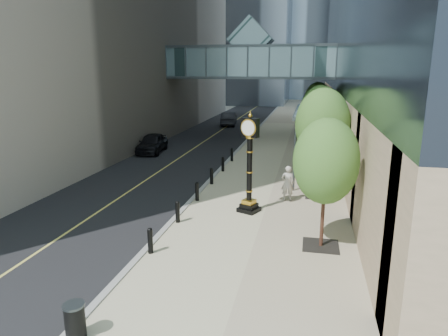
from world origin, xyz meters
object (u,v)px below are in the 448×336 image
(trash_bin, at_px, (75,322))
(pedestrian, at_px, (288,183))
(street_clock, at_px, (249,170))
(car_near, at_px, (152,143))
(car_far, at_px, (229,119))

(trash_bin, xyz_separation_m, pedestrian, (4.65, 12.43, 0.49))
(street_clock, distance_m, trash_bin, 10.84)
(pedestrian, bearing_deg, street_clock, 43.54)
(car_near, bearing_deg, car_far, 74.38)
(street_clock, height_order, car_far, street_clock)
(street_clock, xyz_separation_m, car_far, (-7.20, 30.58, -1.30))
(pedestrian, xyz_separation_m, car_near, (-11.89, 10.60, -0.19))
(car_near, bearing_deg, pedestrian, -47.92)
(trash_bin, height_order, car_far, car_far)
(pedestrian, bearing_deg, car_near, -49.13)
(street_clock, height_order, trash_bin, street_clock)
(street_clock, distance_m, pedestrian, 2.95)
(trash_bin, bearing_deg, pedestrian, 69.47)
(trash_bin, relative_size, car_far, 0.18)
(trash_bin, xyz_separation_m, car_far, (-4.26, 40.89, 0.32))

